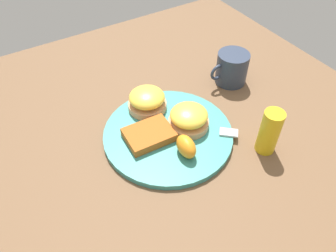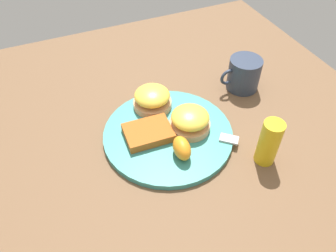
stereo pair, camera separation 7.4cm
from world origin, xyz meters
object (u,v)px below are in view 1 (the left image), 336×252
Objects in this scene: sandwich_benedict_left at (189,118)px; orange_wedge at (184,147)px; sandwich_benedict_right at (147,100)px; hashbrown_patty at (149,135)px; cup at (232,68)px; condiment_bottle at (269,132)px; fork at (200,129)px.

orange_wedge is (0.06, 0.07, -0.00)m from sandwich_benedict_left.
hashbrown_patty is (0.05, 0.09, -0.02)m from sandwich_benedict_right.
hashbrown_patty is 0.31m from cup.
sandwich_benedict_right is at bearing -91.33° from orange_wedge.
hashbrown_patty is at bearing -36.12° from condiment_bottle.
hashbrown_patty is at bearing -8.85° from sandwich_benedict_left.
condiment_bottle is (-0.17, 0.07, 0.02)m from orange_wedge.
orange_wedge is at bearing 116.71° from hashbrown_patty.
sandwich_benedict_left reaches higher than fork.
fork is 1.50× the size of condiment_bottle.
orange_wedge is 0.31m from cup.
hashbrown_patty reaches higher than fork.
sandwich_benedict_right is 0.30m from condiment_bottle.
hashbrown_patty is 0.97× the size of condiment_bottle.
cup is at bearing -154.81° from sandwich_benedict_left.
sandwich_benedict_left is at bearing 116.32° from sandwich_benedict_right.
hashbrown_patty is 0.09m from orange_wedge.
sandwich_benedict_left is 0.09m from orange_wedge.
cup reaches higher than fork.
condiment_bottle is at bearing 156.93° from orange_wedge.
hashbrown_patty is 0.12m from fork.
fork is 0.23m from cup.
fork is 1.44× the size of cup.
sandwich_benedict_right is 0.17m from orange_wedge.
sandwich_benedict_left is 0.87× the size of condiment_bottle.
cup is at bearing 177.97° from sandwich_benedict_right.
sandwich_benedict_left is at bearing 171.15° from hashbrown_patty.
condiment_bottle is at bearing 129.36° from sandwich_benedict_left.
cup is (-0.26, 0.01, 0.00)m from sandwich_benedict_right.
sandwich_benedict_left is 0.04m from fork.
fork is at bearing -150.40° from orange_wedge.
orange_wedge is (-0.04, 0.08, 0.01)m from hashbrown_patty.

